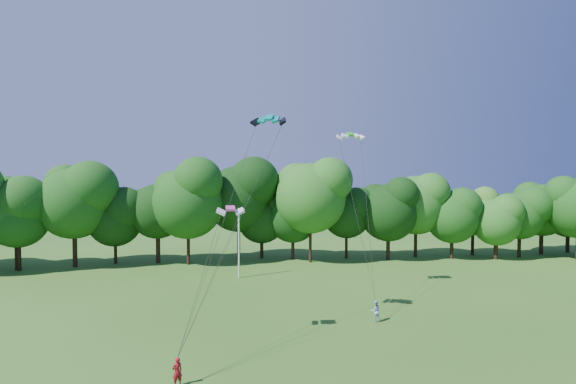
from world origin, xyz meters
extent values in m
cylinder|color=silver|center=(-2.11, 27.75, 3.80)|extent=(0.19, 0.19, 7.60)
cube|color=silver|center=(-2.11, 27.75, 7.41)|extent=(1.41, 0.71, 0.08)
imported|color=maroon|center=(-6.60, 3.14, 0.77)|extent=(0.67, 0.59, 1.53)
imported|color=#A8C0EA|center=(7.40, 11.47, 0.82)|extent=(0.85, 0.69, 1.63)
cube|color=#048479|center=(-0.74, 11.06, 15.24)|extent=(2.62, 1.84, 0.60)
cube|color=green|center=(7.76, 19.40, 14.94)|extent=(2.59, 1.28, 0.50)
cube|color=#D0399A|center=(-3.59, 8.83, 8.97)|extent=(1.84, 0.90, 0.33)
cylinder|color=black|center=(-27.23, 35.50, 1.85)|extent=(0.44, 0.44, 3.71)
ellipsoid|color=#144112|center=(-27.23, 35.50, 6.74)|extent=(7.41, 7.41, 8.09)
cylinder|color=black|center=(5.49, 37.47, 1.88)|extent=(0.39, 0.39, 3.75)
ellipsoid|color=#10340E|center=(5.49, 37.47, 6.83)|extent=(7.51, 7.51, 8.19)
cylinder|color=#302313|center=(30.82, 36.63, 1.69)|extent=(0.42, 0.42, 3.37)
ellipsoid|color=#35681F|center=(30.82, 36.63, 6.13)|extent=(6.75, 6.75, 7.36)
camera|label=1|loc=(-4.51, -20.79, 11.13)|focal=28.00mm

